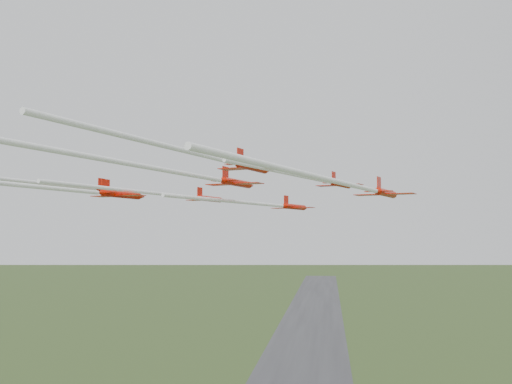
# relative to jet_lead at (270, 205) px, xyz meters

# --- Properties ---
(runway) EXTENTS (38.00, 900.00, 0.04)m
(runway) POSITION_rel_jet_lead_xyz_m (-0.11, 187.09, -58.46)
(runway) COLOR #363638
(runway) RESTS_ON ground
(jet_lead) EXTENTS (20.76, 43.64, 2.64)m
(jet_lead) POSITION_rel_jet_lead_xyz_m (0.00, 0.00, 0.00)
(jet_lead) COLOR red
(jet_row2_left) EXTENTS (18.11, 44.57, 2.47)m
(jet_row2_left) POSITION_rel_jet_lead_xyz_m (-15.29, -9.35, 1.21)
(jet_row2_left) COLOR red
(jet_row2_right) EXTENTS (18.35, 40.44, 2.40)m
(jet_row2_right) POSITION_rel_jet_lead_xyz_m (9.49, -14.56, 3.17)
(jet_row2_right) COLOR red
(jet_row3_left) EXTENTS (21.96, 61.30, 2.43)m
(jet_row3_left) POSITION_rel_jet_lead_xyz_m (-32.78, -24.98, 2.27)
(jet_row3_left) COLOR red
(jet_row3_mid) EXTENTS (23.18, 63.62, 2.81)m
(jet_row3_mid) POSITION_rel_jet_lead_xyz_m (-9.13, -31.71, 2.75)
(jet_row3_mid) COLOR red
(jet_row3_right) EXTENTS (22.36, 53.27, 2.61)m
(jet_row3_right) POSITION_rel_jet_lead_xyz_m (14.33, -34.10, 0.46)
(jet_row3_right) COLOR red
(jet_row4_left) EXTENTS (21.85, 57.30, 2.65)m
(jet_row4_left) POSITION_rel_jet_lead_xyz_m (-26.12, -35.14, 0.62)
(jet_row4_left) COLOR red
(jet_row4_right) EXTENTS (16.67, 43.11, 2.58)m
(jet_row4_right) POSITION_rel_jet_lead_xyz_m (-2.35, -38.84, 3.57)
(jet_row4_right) COLOR red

